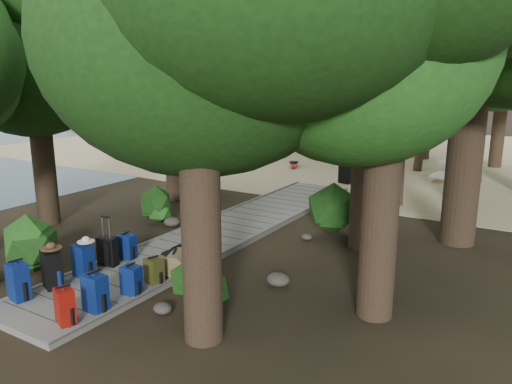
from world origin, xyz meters
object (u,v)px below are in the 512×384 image
Objects in this scene: backpack_right_d at (154,270)px; sun_lounger at (442,172)px; backpack_left_b at (52,267)px; duffel_right_black at (178,256)px; suitcase_on_boardwalk at (108,251)px; backpack_left_a at (18,279)px; backpack_right_c at (131,279)px; backpack_left_d at (126,245)px; kayak at (294,163)px; backpack_left_c at (83,259)px; duffel_right_khaki at (175,262)px; backpack_right_a at (65,304)px; backpack_right_b at (95,291)px; lone_suitcase_on_sand at (345,174)px.

backpack_right_d is 13.37m from sun_lounger.
sun_lounger is (4.11, 14.25, -0.16)m from backpack_left_b.
duffel_right_black is (1.33, 2.04, -0.18)m from backpack_left_b.
suitcase_on_boardwalk is (-1.45, 0.17, 0.04)m from backpack_right_d.
backpack_right_c is at bearing 48.11° from backpack_left_a.
kayak is (-2.13, 12.02, -0.25)m from backpack_left_d.
backpack_left_c is 1.12× the size of duffel_right_khaki.
kayak is (-2.15, 13.18, -0.31)m from backpack_left_c.
backpack_left_c is 1.92m from backpack_right_a.
backpack_left_a is 1.16× the size of duffel_right_khaki.
backpack_right_c is at bearing 90.29° from backpack_right_b.
lone_suitcase_on_sand is 3.83m from sun_lounger.
duffel_right_black is (-0.17, 0.90, -0.06)m from backpack_right_d.
duffel_right_black reaches higher than kayak.
lone_suitcase_on_sand is (1.06, 10.56, -0.06)m from suitcase_on_boardwalk.
duffel_right_khaki is (1.43, -0.06, -0.08)m from backpack_left_d.
backpack_left_c is 1.41m from backpack_right_c.
backpack_left_d reaches higher than kayak.
sun_lounger is at bearing -20.75° from kayak.
lone_suitcase_on_sand reaches higher than duffel_right_khaki.
backpack_right_d is 1.46m from suitcase_on_boardwalk.
backpack_right_c is 0.20× the size of kayak.
backpack_left_d is 1.28m from duffel_right_black.
duffel_right_khaki is at bearing 102.27° from backpack_right_d.
backpack_left_d and backpack_right_c have the same top height.
backpack_left_b is at bearing -103.10° from sun_lounger.
backpack_right_d is 0.92m from duffel_right_black.
backpack_right_b is (1.39, -2.05, 0.06)m from backpack_left_d.
suitcase_on_boardwalk reaches higher than backpack_left_d.
backpack_right_a is at bearing -43.77° from backpack_left_c.
suitcase_on_boardwalk reaches higher than lone_suitcase_on_sand.
sun_lounger is (2.61, 12.50, 0.02)m from duffel_right_khaki.
backpack_right_c is 11.32m from lone_suitcase_on_sand.
duffel_right_black is (-0.17, 0.29, -0.00)m from duffel_right_khaki.
backpack_right_b reaches higher than sun_lounger.
backpack_left_d is 13.08m from sun_lounger.
backpack_right_c is at bearing -99.68° from kayak.
backpack_left_c reaches higher than lone_suitcase_on_sand.
duffel_right_khaki is (-0.00, 1.20, -0.08)m from backpack_right_c.
duffel_right_black is 12.27m from kayak.
suitcase_on_boardwalk is at bearing -105.12° from kayak.
lone_suitcase_on_sand is at bearing 89.26° from backpack_left_c.
backpack_right_d is 0.83× the size of duffel_right_khaki.
backpack_right_c is at bearing -78.06° from backpack_right_d.
backpack_right_b reaches higher than backpack_right_a.
backpack_left_d is at bearing -81.50° from lone_suitcase_on_sand.
backpack_left_a reaches higher than duffel_right_khaki.
backpack_left_a reaches higher than sun_lounger.
backpack_left_a is at bearing -106.84° from kayak.
backpack_left_d is at bearing 134.07° from backpack_right_c.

